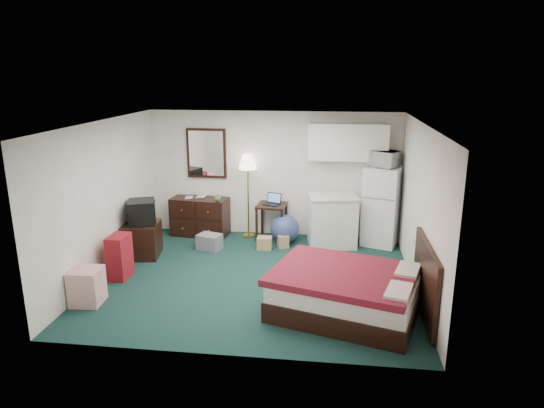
# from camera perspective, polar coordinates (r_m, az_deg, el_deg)

# --- Properties ---
(floor) EXTENTS (5.00, 4.50, 0.01)m
(floor) POSITION_cam_1_polar(r_m,az_deg,el_deg) (7.99, -1.86, -8.64)
(floor) COLOR #14312F
(floor) RESTS_ON ground
(ceiling) EXTENTS (5.00, 4.50, 0.01)m
(ceiling) POSITION_cam_1_polar(r_m,az_deg,el_deg) (7.33, -2.03, 9.49)
(ceiling) COLOR silver
(ceiling) RESTS_ON walls
(walls) EXTENTS (5.01, 4.51, 2.50)m
(walls) POSITION_cam_1_polar(r_m,az_deg,el_deg) (7.56, -1.94, 0.03)
(walls) COLOR silver
(walls) RESTS_ON floor
(mirror) EXTENTS (0.80, 0.06, 1.00)m
(mirror) POSITION_cam_1_polar(r_m,az_deg,el_deg) (9.88, -7.70, 5.94)
(mirror) COLOR white
(mirror) RESTS_ON walls
(upper_cabinets) EXTENTS (1.50, 0.35, 0.70)m
(upper_cabinets) POSITION_cam_1_polar(r_m,az_deg,el_deg) (9.37, 8.93, 7.23)
(upper_cabinets) COLOR white
(upper_cabinets) RESTS_ON walls
(headboard) EXTENTS (0.06, 1.56, 1.00)m
(headboard) POSITION_cam_1_polar(r_m,az_deg,el_deg) (6.88, 17.61, -8.52)
(headboard) COLOR black
(headboard) RESTS_ON walls
(dresser) EXTENTS (1.18, 0.64, 0.77)m
(dresser) POSITION_cam_1_polar(r_m,az_deg,el_deg) (9.97, -8.45, -1.46)
(dresser) COLOR black
(dresser) RESTS_ON floor
(floor_lamp) EXTENTS (0.42, 0.42, 1.67)m
(floor_lamp) POSITION_cam_1_polar(r_m,az_deg,el_deg) (9.68, -2.82, 0.94)
(floor_lamp) COLOR gold
(floor_lamp) RESTS_ON floor
(desk) EXTENTS (0.60, 0.60, 0.71)m
(desk) POSITION_cam_1_polar(r_m,az_deg,el_deg) (9.65, -0.04, -2.07)
(desk) COLOR black
(desk) RESTS_ON floor
(exercise_ball) EXTENTS (0.69, 0.69, 0.56)m
(exercise_ball) POSITION_cam_1_polar(r_m,az_deg,el_deg) (9.45, 1.52, -2.95)
(exercise_ball) COLOR navy
(exercise_ball) RESTS_ON floor
(kitchen_counter) EXTENTS (0.96, 0.79, 0.95)m
(kitchen_counter) POSITION_cam_1_polar(r_m,az_deg,el_deg) (9.33, 7.10, -2.03)
(kitchen_counter) COLOR white
(kitchen_counter) RESTS_ON floor
(fridge) EXTENTS (0.79, 0.79, 1.52)m
(fridge) POSITION_cam_1_polar(r_m,az_deg,el_deg) (9.47, 12.77, -0.26)
(fridge) COLOR white
(fridge) RESTS_ON floor
(bed) EXTENTS (2.24, 1.97, 0.61)m
(bed) POSITION_cam_1_polar(r_m,az_deg,el_deg) (6.87, 8.68, -10.25)
(bed) COLOR #56050A
(bed) RESTS_ON floor
(tv_stand) EXTENTS (0.70, 0.75, 0.61)m
(tv_stand) POSITION_cam_1_polar(r_m,az_deg,el_deg) (9.09, -15.06, -4.08)
(tv_stand) COLOR black
(tv_stand) RESTS_ON floor
(suitcase) EXTENTS (0.28, 0.45, 0.72)m
(suitcase) POSITION_cam_1_polar(r_m,az_deg,el_deg) (8.23, -17.49, -5.92)
(suitcase) COLOR maroon
(suitcase) RESTS_ON floor
(retail_box) EXTENTS (0.44, 0.44, 0.52)m
(retail_box) POSITION_cam_1_polar(r_m,az_deg,el_deg) (7.55, -20.95, -9.04)
(retail_box) COLOR silver
(retail_box) RESTS_ON floor
(file_bin) EXTENTS (0.49, 0.42, 0.29)m
(file_bin) POSITION_cam_1_polar(r_m,az_deg,el_deg) (9.21, -7.36, -4.44)
(file_bin) COLOR slate
(file_bin) RESTS_ON floor
(cardboard_box_a) EXTENTS (0.28, 0.24, 0.23)m
(cardboard_box_a) POSITION_cam_1_polar(r_m,az_deg,el_deg) (9.17, -0.90, -4.61)
(cardboard_box_a) COLOR #AF8450
(cardboard_box_a) RESTS_ON floor
(cardboard_box_b) EXTENTS (0.26, 0.28, 0.23)m
(cardboard_box_b) POSITION_cam_1_polar(r_m,az_deg,el_deg) (9.27, 1.30, -4.37)
(cardboard_box_b) COLOR #AF8450
(cardboard_box_b) RESTS_ON floor
(laptop) EXTENTS (0.38, 0.35, 0.21)m
(laptop) POSITION_cam_1_polar(r_m,az_deg,el_deg) (9.50, -0.06, 0.53)
(laptop) COLOR black
(laptop) RESTS_ON desk
(crt_tv) EXTENTS (0.60, 0.62, 0.43)m
(crt_tv) POSITION_cam_1_polar(r_m,az_deg,el_deg) (8.93, -15.08, -0.92)
(crt_tv) COLOR black
(crt_tv) RESTS_ON tv_stand
(microwave) EXTENTS (0.63, 0.56, 0.37)m
(microwave) POSITION_cam_1_polar(r_m,az_deg,el_deg) (9.30, 12.95, 5.44)
(microwave) COLOR white
(microwave) RESTS_ON fridge
(book_a) EXTENTS (0.15, 0.04, 0.20)m
(book_a) POSITION_cam_1_polar(r_m,az_deg,el_deg) (9.92, -10.16, 1.29)
(book_a) COLOR #AF8450
(book_a) RESTS_ON dresser
(book_b) EXTENTS (0.18, 0.04, 0.24)m
(book_b) POSITION_cam_1_polar(r_m,az_deg,el_deg) (9.96, -8.81, 1.52)
(book_b) COLOR #AF8450
(book_b) RESTS_ON dresser
(mug) EXTENTS (0.15, 0.13, 0.14)m
(mug) POSITION_cam_1_polar(r_m,az_deg,el_deg) (9.59, -6.44, 0.74)
(mug) COLOR #508D3E
(mug) RESTS_ON dresser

